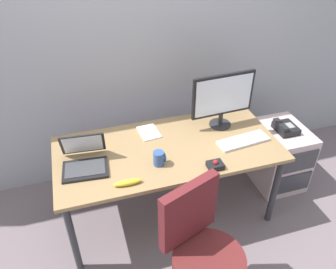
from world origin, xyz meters
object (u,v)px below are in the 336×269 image
(monitor_main, at_px, (223,97))
(paper_notepad, at_px, (149,132))
(desk_phone, at_px, (285,128))
(banana, at_px, (128,182))
(office_chair, at_px, (202,260))
(file_cabinet, at_px, (278,155))
(keyboard, at_px, (243,141))
(coffee_mug, at_px, (159,158))
(laptop, at_px, (84,160))
(trackball_mouse, at_px, (215,165))

(monitor_main, relative_size, paper_notepad, 2.52)
(desk_phone, bearing_deg, banana, -165.26)
(office_chair, xyz_separation_m, paper_notepad, (-0.06, 1.04, 0.27))
(file_cabinet, relative_size, banana, 3.07)
(keyboard, xyz_separation_m, banana, (-0.95, -0.20, 0.01))
(office_chair, relative_size, coffee_mug, 8.89)
(office_chair, distance_m, paper_notepad, 1.08)
(keyboard, relative_size, coffee_mug, 3.87)
(desk_phone, relative_size, laptop, 0.59)
(file_cabinet, bearing_deg, coffee_mug, -167.85)
(office_chair, bearing_deg, coffee_mug, 97.25)
(desk_phone, distance_m, coffee_mug, 1.24)
(keyboard, bearing_deg, paper_notepad, 153.47)
(file_cabinet, bearing_deg, laptop, -175.92)
(paper_notepad, distance_m, banana, 0.61)
(keyboard, relative_size, trackball_mouse, 3.83)
(desk_phone, bearing_deg, keyboard, -160.45)
(desk_phone, distance_m, banana, 1.52)
(file_cabinet, bearing_deg, paper_notepad, 173.58)
(file_cabinet, bearing_deg, banana, -164.74)
(file_cabinet, height_order, laptop, laptop)
(desk_phone, relative_size, keyboard, 0.47)
(trackball_mouse, bearing_deg, monitor_main, 62.07)
(desk_phone, xyz_separation_m, laptop, (-1.72, -0.11, 0.14))
(desk_phone, relative_size, monitor_main, 0.38)
(trackball_mouse, bearing_deg, file_cabinet, 25.77)
(desk_phone, relative_size, trackball_mouse, 1.82)
(coffee_mug, distance_m, banana, 0.29)
(banana, bearing_deg, laptop, 131.89)
(file_cabinet, bearing_deg, desk_phone, -116.78)
(file_cabinet, height_order, banana, banana)
(laptop, distance_m, coffee_mug, 0.52)
(keyboard, distance_m, paper_notepad, 0.75)
(trackball_mouse, bearing_deg, office_chair, -119.66)
(file_cabinet, bearing_deg, monitor_main, 173.23)
(laptop, bearing_deg, office_chair, -53.28)
(laptop, xyz_separation_m, paper_notepad, (0.53, 0.26, -0.05))
(monitor_main, relative_size, coffee_mug, 4.81)
(trackball_mouse, bearing_deg, banana, 179.06)
(office_chair, bearing_deg, laptop, 126.72)
(paper_notepad, bearing_deg, office_chair, -86.89)
(desk_phone, distance_m, office_chair, 1.45)
(desk_phone, xyz_separation_m, coffee_mug, (-1.21, -0.25, 0.14))
(office_chair, relative_size, laptop, 2.88)
(office_chair, relative_size, paper_notepad, 4.66)
(file_cabinet, relative_size, paper_notepad, 2.80)
(file_cabinet, relative_size, monitor_main, 1.11)
(coffee_mug, bearing_deg, paper_notepad, 86.31)
(laptop, bearing_deg, file_cabinet, 4.08)
(file_cabinet, xyz_separation_m, trackball_mouse, (-0.85, -0.41, 0.44))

